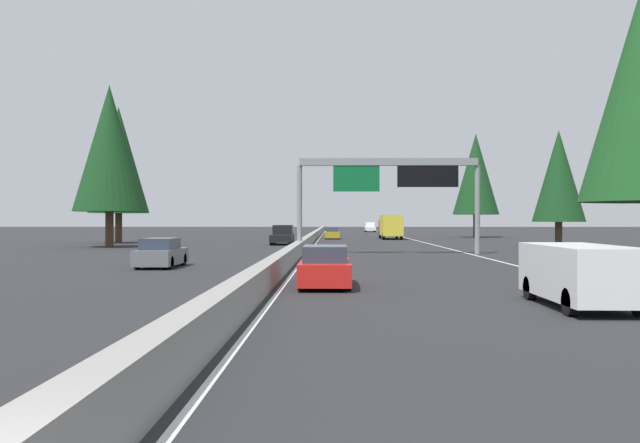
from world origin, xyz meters
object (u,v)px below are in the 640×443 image
(oncoming_near, at_px, (161,254))
(conifer_left_mid, at_px, (119,160))
(conifer_right_far, at_px, (476,174))
(pickup_near_right, at_px, (370,227))
(conifer_left_near, at_px, (109,148))
(sign_gantry_overhead, at_px, (391,178))
(sedan_mid_right, at_px, (332,233))
(sedan_near_center, at_px, (325,268))
(conifer_right_mid, at_px, (559,176))
(minivan_mid_left, at_px, (580,272))
(box_truck_far_left, at_px, (390,226))
(oncoming_far, at_px, (282,235))

(oncoming_near, relative_size, conifer_left_mid, 0.32)
(oncoming_near, height_order, conifer_right_far, conifer_right_far)
(pickup_near_right, xyz_separation_m, conifer_left_mid, (-63.58, 29.15, 7.57))
(conifer_left_near, bearing_deg, sign_gantry_overhead, -115.98)
(pickup_near_right, height_order, sedan_mid_right, pickup_near_right)
(pickup_near_right, relative_size, oncoming_near, 1.27)
(sedan_near_center, bearing_deg, oncoming_near, 41.11)
(pickup_near_right, relative_size, conifer_right_far, 0.40)
(conifer_right_mid, bearing_deg, conifer_right_far, -0.16)
(sedan_near_center, bearing_deg, conifer_right_mid, -30.16)
(conifer_right_mid, distance_m, conifer_left_near, 38.72)
(pickup_near_right, relative_size, conifer_left_near, 0.40)
(conifer_right_far, bearing_deg, minivan_mid_left, 170.22)
(sedan_near_center, relative_size, conifer_left_near, 0.31)
(box_truck_far_left, relative_size, pickup_near_right, 1.52)
(oncoming_far, xyz_separation_m, conifer_left_near, (-6.60, 14.59, 7.68))
(box_truck_far_left, xyz_separation_m, pickup_near_right, (49.36, -0.16, -0.70))
(sedan_mid_right, height_order, conifer_right_far, conifer_right_far)
(sign_gantry_overhead, relative_size, oncoming_near, 2.88)
(minivan_mid_left, distance_m, conifer_left_near, 48.10)
(sign_gantry_overhead, bearing_deg, oncoming_near, 136.00)
(box_truck_far_left, distance_m, conifer_left_near, 36.70)
(sedan_near_center, distance_m, pickup_near_right, 108.11)
(conifer_right_mid, distance_m, conifer_left_mid, 42.59)
(sign_gantry_overhead, height_order, conifer_left_near, conifer_left_near)
(sedan_mid_right, distance_m, conifer_right_far, 22.43)
(box_truck_far_left, xyz_separation_m, conifer_right_far, (8.50, -12.22, 6.92))
(sedan_near_center, distance_m, oncoming_far, 40.97)
(sign_gantry_overhead, bearing_deg, conifer_left_near, 64.02)
(conifer_right_far, bearing_deg, sedan_near_center, 163.77)
(conifer_left_near, bearing_deg, box_truck_far_left, -47.38)
(oncoming_near, bearing_deg, box_truck_far_left, 162.26)
(minivan_mid_left, relative_size, conifer_left_mid, 0.36)
(sedan_mid_right, height_order, oncoming_far, oncoming_far)
(pickup_near_right, relative_size, conifer_left_mid, 0.40)
(conifer_right_far, height_order, conifer_left_near, conifer_left_near)
(oncoming_near, bearing_deg, conifer_left_near, -156.11)
(conifer_right_mid, bearing_deg, minivan_mid_left, 162.32)
(pickup_near_right, relative_size, oncoming_far, 1.00)
(box_truck_far_left, distance_m, oncoming_near, 51.37)
(minivan_mid_left, relative_size, pickup_near_right, 0.89)
(box_truck_far_left, bearing_deg, minivan_mid_left, 179.76)
(sign_gantry_overhead, xyz_separation_m, oncoming_near, (-13.07, 12.63, -4.60))
(oncoming_far, bearing_deg, conifer_right_mid, 73.13)
(sedan_mid_right, bearing_deg, conifer_left_mid, 123.74)
(sign_gantry_overhead, height_order, minivan_mid_left, sign_gantry_overhead)
(minivan_mid_left, bearing_deg, conifer_right_mid, -17.68)
(box_truck_far_left, bearing_deg, sedan_mid_right, 87.12)
(conifer_left_near, bearing_deg, conifer_left_mid, 13.69)
(sign_gantry_overhead, distance_m, minivan_mid_left, 28.60)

